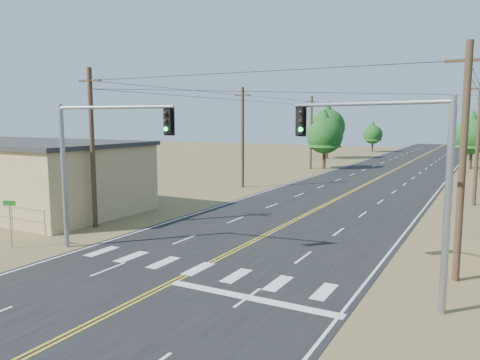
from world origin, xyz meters
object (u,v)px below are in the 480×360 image
Objects in this scene: street_sign at (10,216)px; signal_mast_right at (395,163)px; building_left at (14,176)px; signal_mast_left at (93,152)px.

signal_mast_right is at bearing -6.73° from street_sign.
building_left is at bearing 128.90° from street_sign.
signal_mast_right reaches higher than signal_mast_left.
signal_mast_left is 14.77m from signal_mast_right.
street_sign is at bearing -164.81° from signal_mast_left.
building_left is at bearing -171.50° from signal_mast_right.
signal_mast_left is at bearing -22.05° from building_left.
signal_mast_right is (14.75, 0.61, 0.03)m from signal_mast_left.
building_left is 2.62× the size of signal_mast_left.
building_left is 7.77× the size of street_sign.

